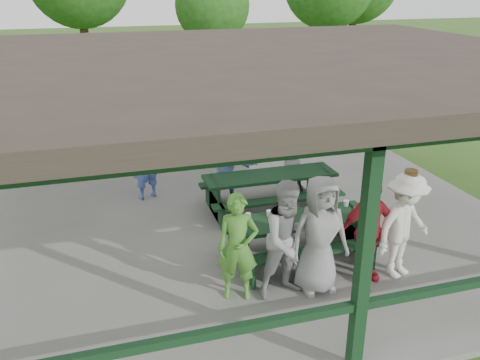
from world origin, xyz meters
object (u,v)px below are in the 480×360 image
object	(u,v)px
contestant_grey_mid	(320,235)
contestant_white_fedora	(404,226)
contestant_green	(238,247)
farm_trailer	(126,111)
spectator_blue	(145,162)
spectator_lblue	(225,167)
contestant_grey_left	(289,240)
pickup_truck	(262,97)
contestant_red	(368,231)
spectator_grey	(289,159)
picnic_table_near	(300,233)
picnic_table_far	(270,187)

from	to	relation	value
contestant_grey_mid	contestant_white_fedora	world-z (taller)	contestant_grey_mid
contestant_green	farm_trailer	xyz separation A→B (m)	(-0.78, 9.58, -0.24)
spectator_blue	contestant_green	bearing A→B (deg)	78.09
spectator_lblue	spectator_blue	world-z (taller)	spectator_blue
contestant_grey_left	pickup_truck	world-z (taller)	contestant_grey_left
contestant_red	spectator_grey	size ratio (longest dim) A/B	1.14
spectator_grey	picnic_table_near	bearing A→B (deg)	82.12
spectator_lblue	farm_trailer	world-z (taller)	spectator_lblue
spectator_lblue	spectator_grey	world-z (taller)	spectator_lblue
contestant_red	spectator_blue	xyz separation A→B (m)	(-2.88, 4.13, -0.02)
contestant_grey_mid	contestant_white_fedora	distance (m)	1.42
picnic_table_far	contestant_white_fedora	distance (m)	3.16
contestant_grey_left	spectator_blue	size ratio (longest dim) A/B	1.12
contestant_white_fedora	spectator_grey	distance (m)	3.77
contestant_red	picnic_table_near	bearing A→B (deg)	127.89
spectator_blue	picnic_table_near	bearing A→B (deg)	99.51
contestant_green	contestant_grey_mid	distance (m)	1.21
picnic_table_near	contestant_red	xyz separation A→B (m)	(0.74, -0.86, 0.36)
contestant_green	spectator_blue	size ratio (longest dim) A/B	1.01
picnic_table_far	contestant_green	distance (m)	3.16
picnic_table_far	contestant_green	bearing A→B (deg)	-118.36
spectator_lblue	spectator_blue	xyz separation A→B (m)	(-1.60, 0.55, 0.08)
contestant_red	pickup_truck	bearing A→B (deg)	77.86
spectator_blue	farm_trailer	size ratio (longest dim) A/B	0.42
contestant_grey_mid	pickup_truck	world-z (taller)	contestant_grey_mid
spectator_grey	contestant_grey_mid	bearing A→B (deg)	85.04
contestant_grey_left	spectator_lblue	distance (m)	3.62
contestant_green	spectator_lblue	xyz separation A→B (m)	(0.75, 3.48, -0.09)
contestant_grey_mid	pickup_truck	bearing A→B (deg)	75.90
picnic_table_far	contestant_green	xyz separation A→B (m)	(-1.49, -2.76, 0.34)
contestant_grey_mid	pickup_truck	xyz separation A→B (m)	(2.49, 9.86, -0.21)
picnic_table_near	spectator_grey	xyz separation A→B (m)	(0.93, 2.82, 0.26)
picnic_table_far	contestant_white_fedora	xyz separation A→B (m)	(1.13, -2.93, 0.39)
contestant_white_fedora	picnic_table_far	bearing A→B (deg)	91.95
spectator_lblue	pickup_truck	bearing A→B (deg)	-91.66
spectator_blue	spectator_grey	world-z (taller)	spectator_blue
contestant_white_fedora	pickup_truck	size ratio (longest dim) A/B	0.31
contestant_grey_left	picnic_table_far	bearing A→B (deg)	66.73
picnic_table_far	contestant_red	distance (m)	2.94
spectator_lblue	picnic_table_far	bearing A→B (deg)	159.88
picnic_table_near	contestant_grey_left	world-z (taller)	contestant_grey_left
farm_trailer	pickup_truck	bearing A→B (deg)	25.54
contestant_grey_mid	spectator_blue	xyz separation A→B (m)	(-2.05, 4.19, -0.11)
spectator_blue	contestant_grey_left	bearing A→B (deg)	86.87
farm_trailer	spectator_lblue	bearing A→B (deg)	-51.98
picnic_table_far	spectator_blue	size ratio (longest dim) A/B	1.65
contestant_green	farm_trailer	bearing A→B (deg)	111.50
spectator_lblue	contestant_red	bearing A→B (deg)	133.42
contestant_green	spectator_grey	xyz separation A→B (m)	(2.23, 3.58, -0.09)
contestant_red	picnic_table_far	bearing A→B (deg)	98.14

